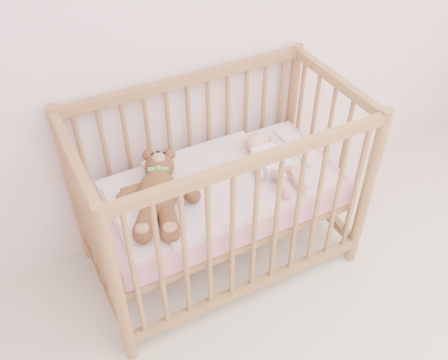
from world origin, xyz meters
TOP-DOWN VIEW (x-y plane):
  - crib at (-0.27, 1.60)m, footprint 1.36×0.76m
  - mattress at (-0.27, 1.60)m, footprint 1.22×0.62m
  - blanket at (-0.27, 1.60)m, footprint 1.10×0.58m
  - baby at (0.01, 1.58)m, footprint 0.25×0.50m
  - teddy_bear at (-0.60, 1.58)m, footprint 0.60×0.69m

SIDE VIEW (x-z plane):
  - mattress at x=-0.27m, z-range 0.42..0.55m
  - crib at x=-0.27m, z-range 0.00..1.00m
  - blanket at x=-0.27m, z-range 0.53..0.59m
  - baby at x=0.01m, z-range 0.58..0.69m
  - teddy_bear at x=-0.60m, z-range 0.56..0.73m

